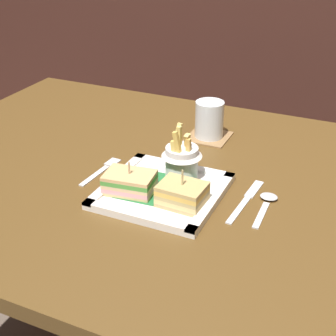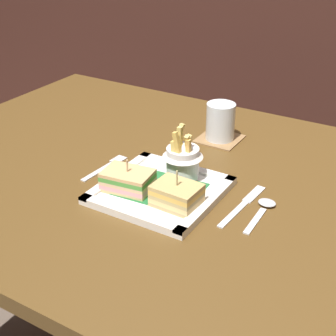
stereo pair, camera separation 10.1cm
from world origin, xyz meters
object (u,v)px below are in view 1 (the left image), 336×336
object	(u,v)px
fries_cup	(182,156)
fork	(102,170)
sandwich_half_right	(182,194)
water_glass	(209,121)
knife	(247,199)
spoon	(267,201)
square_plate	(162,191)
dining_table	(173,219)
sandwich_half_left	(130,183)

from	to	relation	value
fries_cup	fork	xyz separation A→B (m)	(-0.18, -0.03, -0.06)
sandwich_half_right	water_glass	size ratio (longest dim) A/B	0.99
fries_cup	knife	size ratio (longest dim) A/B	0.67
fries_cup	water_glass	size ratio (longest dim) A/B	1.29
spoon	knife	bearing A→B (deg)	-174.50
square_plate	fork	bearing A→B (deg)	168.46
dining_table	fork	bearing A→B (deg)	-164.32
sandwich_half_left	fork	bearing A→B (deg)	148.22
dining_table	sandwich_half_right	world-z (taller)	sandwich_half_right
fries_cup	dining_table	bearing A→B (deg)	156.05
sandwich_half_right	knife	size ratio (longest dim) A/B	0.51
sandwich_half_right	water_glass	distance (m)	0.33
water_glass	dining_table	bearing A→B (deg)	-90.06
fries_cup	fork	bearing A→B (deg)	-169.64
water_glass	sandwich_half_right	bearing A→B (deg)	-78.58
water_glass	spoon	xyz separation A→B (m)	(0.21, -0.24, -0.04)
fries_cup	spoon	world-z (taller)	fries_cup
fork	knife	bearing A→B (deg)	2.85
square_plate	sandwich_half_right	distance (m)	0.07
dining_table	knife	size ratio (longest dim) A/B	7.46
dining_table	knife	world-z (taller)	knife
knife	fries_cup	bearing A→B (deg)	173.77
dining_table	spoon	world-z (taller)	spoon
sandwich_half_left	knife	xyz separation A→B (m)	(0.22, 0.08, -0.03)
dining_table	square_plate	bearing A→B (deg)	-82.59
sandwich_half_right	water_glass	xyz separation A→B (m)	(-0.07, 0.33, 0.01)
fries_cup	knife	xyz separation A→B (m)	(0.15, -0.02, -0.06)
dining_table	sandwich_half_left	size ratio (longest dim) A/B	12.53
sandwich_half_left	fries_cup	size ratio (longest dim) A/B	0.90
dining_table	sandwich_half_left	bearing A→B (deg)	-113.29
square_plate	fork	xyz separation A→B (m)	(-0.16, 0.03, -0.01)
dining_table	fries_cup	world-z (taller)	fries_cup
fries_cup	sandwich_half_right	bearing A→B (deg)	-66.46
water_glass	spoon	distance (m)	0.32
knife	spoon	distance (m)	0.04
sandwich_half_left	water_glass	bearing A→B (deg)	81.86
square_plate	water_glass	size ratio (longest dim) A/B	2.57
sandwich_half_right	sandwich_half_left	bearing A→B (deg)	180.00
dining_table	fries_cup	bearing A→B (deg)	-23.95
fries_cup	square_plate	bearing A→B (deg)	-102.02
dining_table	spoon	distance (m)	0.24
square_plate	sandwich_half_left	size ratio (longest dim) A/B	2.22
knife	sandwich_half_right	bearing A→B (deg)	-142.15
sandwich_half_left	knife	size ratio (longest dim) A/B	0.60
sandwich_half_left	water_glass	size ratio (longest dim) A/B	1.16
sandwich_half_left	fork	size ratio (longest dim) A/B	0.79
square_plate	sandwich_half_right	xyz separation A→B (m)	(0.06, -0.03, 0.02)
dining_table	water_glass	world-z (taller)	water_glass
fries_cup	fork	distance (m)	0.19
water_glass	square_plate	bearing A→B (deg)	-88.13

